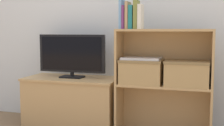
# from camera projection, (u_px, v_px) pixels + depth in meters

# --- Properties ---
(wall_back) EXTENTS (10.00, 0.05, 2.40)m
(wall_back) POSITION_uv_depth(u_px,v_px,m) (122.00, 3.00, 3.08)
(wall_back) COLOR silver
(wall_back) RESTS_ON ground_plane
(tv_stand) EXTENTS (0.92, 0.45, 0.47)m
(tv_stand) POSITION_uv_depth(u_px,v_px,m) (72.00, 101.00, 3.06)
(tv_stand) COLOR tan
(tv_stand) RESTS_ON ground_plane
(tv) EXTENTS (0.67, 0.14, 0.42)m
(tv) POSITION_uv_depth(u_px,v_px,m) (72.00, 55.00, 3.01)
(tv) COLOR black
(tv) RESTS_ON tv_stand
(bookshelf_lower_tier) EXTENTS (0.82, 0.27, 0.46)m
(bookshelf_lower_tier) POSITION_uv_depth(u_px,v_px,m) (164.00, 103.00, 2.78)
(bookshelf_lower_tier) COLOR tan
(bookshelf_lower_tier) RESTS_ON ground_plane
(bookshelf_upper_tier) EXTENTS (0.82, 0.27, 0.48)m
(bookshelf_upper_tier) POSITION_uv_depth(u_px,v_px,m) (165.00, 50.00, 2.73)
(bookshelf_upper_tier) COLOR tan
(bookshelf_upper_tier) RESTS_ON bookshelf_lower_tier
(book_skyblue) EXTENTS (0.02, 0.14, 0.25)m
(book_skyblue) POSITION_uv_depth(u_px,v_px,m) (122.00, 14.00, 2.72)
(book_skyblue) COLOR #709ECC
(book_skyblue) RESTS_ON bookshelf_upper_tier
(book_plum) EXTENTS (0.02, 0.16, 0.20)m
(book_plum) POSITION_uv_depth(u_px,v_px,m) (125.00, 17.00, 2.71)
(book_plum) COLOR #6B2D66
(book_plum) RESTS_ON bookshelf_upper_tier
(book_tan) EXTENTS (0.03, 0.14, 0.23)m
(book_tan) POSITION_uv_depth(u_px,v_px,m) (128.00, 16.00, 2.70)
(book_tan) COLOR tan
(book_tan) RESTS_ON bookshelf_upper_tier
(book_teal) EXTENTS (0.03, 0.13, 0.20)m
(book_teal) POSITION_uv_depth(u_px,v_px,m) (132.00, 17.00, 2.69)
(book_teal) COLOR #1E7075
(book_teal) RESTS_ON bookshelf_upper_tier
(book_olive) EXTENTS (0.03, 0.12, 0.24)m
(book_olive) POSITION_uv_depth(u_px,v_px,m) (136.00, 15.00, 2.68)
(book_olive) COLOR olive
(book_olive) RESTS_ON bookshelf_upper_tier
(book_ivory) EXTENTS (0.03, 0.14, 0.21)m
(book_ivory) POSITION_uv_depth(u_px,v_px,m) (141.00, 17.00, 2.67)
(book_ivory) COLOR silver
(book_ivory) RESTS_ON bookshelf_upper_tier
(storage_basket_left) EXTENTS (0.37, 0.24, 0.21)m
(storage_basket_left) POSITION_uv_depth(u_px,v_px,m) (141.00, 70.00, 2.74)
(storage_basket_left) COLOR tan
(storage_basket_left) RESTS_ON bookshelf_lower_tier
(storage_basket_right) EXTENTS (0.37, 0.24, 0.21)m
(storage_basket_right) POSITION_uv_depth(u_px,v_px,m) (187.00, 72.00, 2.62)
(storage_basket_right) COLOR tan
(storage_basket_right) RESTS_ON bookshelf_lower_tier
(laptop) EXTENTS (0.33, 0.22, 0.02)m
(laptop) POSITION_uv_depth(u_px,v_px,m) (141.00, 58.00, 2.72)
(laptop) COLOR #BCBCC1
(laptop) RESTS_ON storage_basket_left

